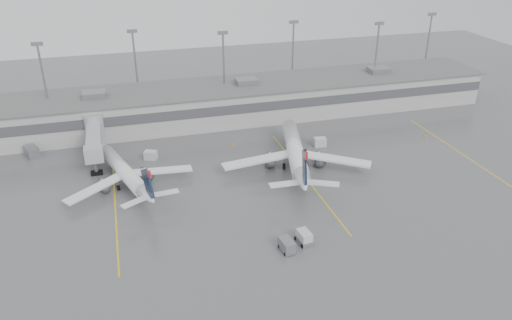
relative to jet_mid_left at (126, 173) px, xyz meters
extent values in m
plane|color=#535355|center=(15.08, -29.74, -2.71)|extent=(260.00, 260.00, 0.00)
cube|color=#A2A29D|center=(15.08, 28.26, 1.29)|extent=(150.00, 16.00, 8.00)
cube|color=#47474C|center=(15.08, 20.21, 2.29)|extent=(150.00, 0.15, 2.20)
cube|color=#606060|center=(15.08, 28.26, 5.34)|extent=(152.00, 17.00, 0.30)
cube|color=slate|center=(65.08, 28.26, 6.09)|extent=(5.00, 4.00, 1.30)
cylinder|color=gray|center=(-14.92, 30.26, 7.29)|extent=(0.44, 0.44, 20.00)
cube|color=slate|center=(-14.92, 30.26, 17.49)|extent=(2.40, 0.50, 0.80)
cylinder|color=gray|center=(5.08, 37.76, 7.29)|extent=(0.44, 0.44, 20.00)
cube|color=slate|center=(5.08, 37.76, 17.49)|extent=(2.40, 0.50, 0.80)
cylinder|color=gray|center=(25.08, 30.26, 7.29)|extent=(0.44, 0.44, 20.00)
cube|color=slate|center=(25.08, 30.26, 17.49)|extent=(2.40, 0.50, 0.80)
cylinder|color=gray|center=(45.08, 37.76, 7.29)|extent=(0.44, 0.44, 20.00)
cube|color=slate|center=(45.08, 37.76, 17.49)|extent=(2.40, 0.50, 0.80)
cylinder|color=gray|center=(65.08, 30.26, 7.29)|extent=(0.44, 0.44, 20.00)
cube|color=slate|center=(65.08, 30.26, 17.49)|extent=(2.40, 0.50, 0.80)
cylinder|color=gray|center=(85.08, 37.76, 7.29)|extent=(0.44, 0.44, 20.00)
cube|color=slate|center=(85.08, 37.76, 17.49)|extent=(2.40, 0.50, 0.80)
cylinder|color=#989A9D|center=(-5.42, 20.26, 0.79)|extent=(4.00, 4.00, 7.00)
cube|color=#989A9D|center=(-5.42, 13.76, 1.59)|extent=(2.80, 13.00, 2.60)
cube|color=#989A9D|center=(-5.42, 6.26, 1.59)|extent=(3.40, 2.40, 3.00)
cylinder|color=gray|center=(-5.42, 6.26, -1.31)|extent=(0.70, 0.70, 2.80)
cube|color=black|center=(-5.42, 6.26, -2.36)|extent=(2.20, 1.20, 0.70)
cube|color=yellow|center=(-2.42, -5.74, -2.70)|extent=(0.25, 40.00, 0.01)
cube|color=yellow|center=(32.58, -5.74, -2.70)|extent=(0.25, 40.00, 0.01)
cube|color=yellow|center=(67.58, -5.74, -2.70)|extent=(0.25, 40.00, 0.01)
cylinder|color=white|center=(-0.39, 1.24, -0.05)|extent=(8.37, 19.35, 2.65)
cone|color=white|center=(-3.68, 11.70, -0.05)|extent=(3.27, 3.16, 2.65)
cone|color=white|center=(3.14, -9.98, 0.30)|extent=(3.86, 5.01, 2.65)
cube|color=white|center=(-5.55, -2.98, -0.76)|extent=(10.70, 8.54, 0.31)
cube|color=white|center=(6.26, 0.74, -0.76)|extent=(11.52, 2.41, 0.31)
cube|color=black|center=(3.27, -10.40, 2.86)|extent=(1.75, 4.83, 5.78)
cube|color=#A70C10|center=(3.62, -11.50, 5.16)|extent=(0.79, 1.79, 1.68)
cylinder|color=black|center=(-2.78, 8.83, -2.31)|extent=(0.53, 0.85, 0.80)
cylinder|color=black|center=(-1.63, -1.01, -2.22)|extent=(0.67, 1.05, 0.97)
cylinder|color=black|center=(1.91, 0.11, -2.22)|extent=(0.67, 1.05, 0.97)
cylinder|color=white|center=(32.50, 0.36, 0.49)|extent=(8.71, 23.50, 3.19)
cone|color=white|center=(35.66, 13.18, 0.49)|extent=(3.81, 3.66, 3.19)
cone|color=white|center=(29.12, -13.39, 0.91)|extent=(4.37, 5.93, 3.19)
cube|color=white|center=(24.55, -0.75, -0.36)|extent=(14.00, 3.76, 0.37)
cube|color=white|center=(39.03, -4.32, -0.36)|extent=(13.22, 9.65, 0.37)
cube|color=black|center=(28.99, -13.90, 4.00)|extent=(1.74, 5.90, 6.96)
cube|color=#A70C10|center=(28.66, -15.25, 6.77)|extent=(0.83, 2.17, 2.02)
cylinder|color=black|center=(34.80, 9.66, -2.23)|extent=(0.59, 1.02, 0.96)
cylinder|color=black|center=(29.82, -1.17, -2.12)|extent=(0.75, 1.25, 1.17)
cylinder|color=black|center=(34.16, -2.24, -2.12)|extent=(0.75, 1.25, 1.17)
cube|color=silver|center=(24.92, -25.19, -1.73)|extent=(1.95, 2.80, 1.96)
cube|color=slate|center=(24.92, -25.19, -2.33)|extent=(2.22, 3.26, 0.76)
cylinder|color=black|center=(23.91, -24.22, -2.40)|extent=(0.32, 0.64, 0.61)
cylinder|color=black|center=(25.64, -24.00, -2.40)|extent=(0.32, 0.64, 0.61)
cylinder|color=black|center=(24.19, -26.39, -2.40)|extent=(0.32, 0.64, 0.61)
cylinder|color=black|center=(25.92, -26.16, -2.40)|extent=(0.32, 0.64, 0.61)
cube|color=slate|center=(21.72, -26.39, -1.72)|extent=(2.02, 3.11, 1.77)
cylinder|color=black|center=(20.86, -25.45, -2.41)|extent=(0.30, 0.61, 0.58)
cylinder|color=black|center=(22.57, -27.34, -2.41)|extent=(0.30, 0.61, 0.58)
cube|color=silver|center=(5.15, 10.21, -1.83)|extent=(2.93, 2.52, 1.75)
cube|color=silver|center=(40.62, 6.79, -1.79)|extent=(2.77, 2.02, 1.83)
cube|color=slate|center=(-18.19, 18.02, -1.62)|extent=(3.42, 4.06, 2.17)
cone|color=orange|center=(-0.41, 8.83, -2.40)|extent=(0.38, 0.38, 0.61)
cone|color=orange|center=(22.56, 12.06, -2.32)|extent=(0.49, 0.49, 0.78)
cone|color=orange|center=(65.18, 4.58, -2.31)|extent=(0.50, 0.50, 0.79)
camera|label=1|loc=(0.96, -83.10, 42.21)|focal=35.00mm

